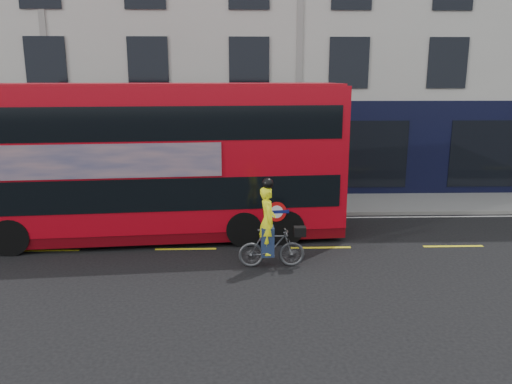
{
  "coord_description": "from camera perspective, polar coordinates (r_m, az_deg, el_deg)",
  "views": [
    {
      "loc": [
        -2.35,
        -12.5,
        4.97
      ],
      "look_at": [
        -1.91,
        1.77,
        1.65
      ],
      "focal_mm": 35.0,
      "sensor_mm": 36.0,
      "label": 1
    }
  ],
  "objects": [
    {
      "name": "building_terrace",
      "position": [
        25.68,
        3.71,
        18.68
      ],
      "size": [
        50.0,
        10.07,
        15.0
      ],
      "color": "#B7B5AD",
      "rests_on": "ground"
    },
    {
      "name": "ground",
      "position": [
        13.66,
        8.37,
        -8.41
      ],
      "size": [
        120.0,
        120.0,
        0.0
      ],
      "primitive_type": "plane",
      "color": "black",
      "rests_on": "ground"
    },
    {
      "name": "bus",
      "position": [
        15.68,
        -11.89,
        3.53
      ],
      "size": [
        12.02,
        3.68,
        4.77
      ],
      "rotation": [
        0.0,
        0.0,
        0.09
      ],
      "color": "#AA0613",
      "rests_on": "ground"
    },
    {
      "name": "kerb",
      "position": [
        18.33,
        5.69,
        -2.51
      ],
      "size": [
        60.0,
        0.12,
        0.13
      ],
      "primitive_type": "cube",
      "color": "slate",
      "rests_on": "ground"
    },
    {
      "name": "cyclist",
      "position": [
        13.23,
        1.65,
        -5.22
      ],
      "size": [
        1.79,
        0.67,
        2.43
      ],
      "rotation": [
        0.0,
        0.0,
        0.02
      ],
      "color": "#45474A",
      "rests_on": "ground"
    },
    {
      "name": "road_edge_line",
      "position": [
        18.06,
        5.81,
        -2.96
      ],
      "size": [
        58.0,
        0.1,
        0.01
      ],
      "primitive_type": "cube",
      "color": "silver",
      "rests_on": "ground"
    },
    {
      "name": "lane_dashes",
      "position": [
        15.04,
        7.39,
        -6.32
      ],
      "size": [
        58.0,
        0.12,
        0.01
      ],
      "primitive_type": null,
      "color": "yellow",
      "rests_on": "ground"
    },
    {
      "name": "pavement",
      "position": [
        19.77,
        5.14,
        -1.36
      ],
      "size": [
        60.0,
        3.0,
        0.12
      ],
      "primitive_type": "cube",
      "color": "slate",
      "rests_on": "ground"
    }
  ]
}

